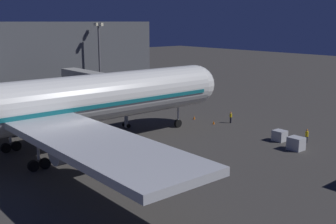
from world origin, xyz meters
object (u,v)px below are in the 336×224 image
Objects in this scene: ground_crew_near_nose_gear at (307,135)px; baggage_container_far_row at (280,136)px; airliner_at_gate at (9,110)px; jet_bridge at (103,82)px; baggage_container_near_belt at (296,144)px; apron_floodlight_mast at (99,56)px; ground_crew_under_port_wing at (231,117)px; traffic_cone_nose_starboard at (194,118)px; traffic_cone_nose_port at (214,123)px.

baggage_container_far_row is at bearing 32.80° from ground_crew_near_nose_gear.
airliner_at_gate is 22.16m from jet_bridge.
baggage_container_far_row is at bearing -26.03° from baggage_container_near_belt.
airliner_at_gate is 4.17× the size of apron_floodlight_mast.
airliner_at_gate is at bearing 84.23° from ground_crew_under_port_wing.
ground_crew_near_nose_gear is 3.37× the size of traffic_cone_nose_starboard.
jet_bridge is 16.43m from apron_floodlight_mast.
ground_crew_under_port_wing is 3.25× the size of traffic_cone_nose_port.
baggage_container_far_row reaches higher than traffic_cone_nose_port.
airliner_at_gate is 36.02× the size of ground_crew_under_port_wing.
jet_bridge is 13.05× the size of baggage_container_far_row.
traffic_cone_nose_starboard is (2.20, -30.46, -5.79)m from airliner_at_gate.
airliner_at_gate is 39.73× the size of baggage_container_far_row.
traffic_cone_nose_port is at bearing -94.13° from airliner_at_gate.
airliner_at_gate is 34.30m from baggage_container_near_belt.
baggage_container_near_belt is at bearing -122.00° from airliner_at_gate.
traffic_cone_nose_port is at bearing 0.43° from baggage_container_far_row.
jet_bridge is at bearing 40.09° from traffic_cone_nose_port.
airliner_at_gate is 37.02m from ground_crew_near_nose_gear.
airliner_at_gate reaches higher than ground_crew_near_nose_gear.
jet_bridge reaches higher than baggage_container_near_belt.
baggage_container_near_belt is at bearing 153.97° from baggage_container_far_row.
apron_floodlight_mast is (25.50, -26.90, 3.04)m from airliner_at_gate.
traffic_cone_nose_starboard is (16.46, 0.09, -0.44)m from baggage_container_far_row.
traffic_cone_nose_port is at bearing -6.21° from baggage_container_near_belt.
baggage_container_far_row is at bearing -115.03° from airliner_at_gate.
ground_crew_under_port_wing is (10.92, -2.56, 0.27)m from baggage_container_far_row.
ground_crew_near_nose_gear is at bearing -147.20° from baggage_container_far_row.
baggage_container_far_row is 11.22m from ground_crew_under_port_wing.
baggage_container_far_row is at bearing -174.76° from apron_floodlight_mast.
airliner_at_gate reaches higher than jet_bridge.
traffic_cone_nose_port is (1.15, 2.65, -0.71)m from ground_crew_under_port_wing.
ground_crew_near_nose_gear is 13.83m from ground_crew_under_port_wing.
jet_bridge is at bearing 150.75° from apron_floodlight_mast.
jet_bridge is 21.05m from ground_crew_under_port_wing.
ground_crew_near_nose_gear is (0.80, -3.67, 0.21)m from baggage_container_near_belt.
baggage_container_far_row is 12.07m from traffic_cone_nose_port.
airliner_at_gate is at bearing 64.97° from baggage_container_far_row.
airliner_at_gate is at bearing 62.10° from ground_crew_near_nose_gear.
ground_crew_near_nose_gear is (-28.56, -13.41, -5.13)m from jet_bridge.
apron_floodlight_mast is 44.29m from baggage_container_near_belt.
ground_crew_under_port_wing is (14.62, -4.36, 0.17)m from baggage_container_near_belt.
apron_floodlight_mast is at bearing 5.24° from baggage_container_far_row.
apron_floodlight_mast is (14.10, -7.90, 2.95)m from jet_bridge.
baggage_container_near_belt is 15.25m from ground_crew_under_port_wing.
apron_floodlight_mast is at bearing 8.67° from traffic_cone_nose_starboard.
ground_crew_under_port_wing reaches higher than baggage_container_far_row.
apron_floodlight_mast is at bearing 7.31° from traffic_cone_nose_port.
apron_floodlight_mast reaches higher than baggage_container_near_belt.
traffic_cone_nose_starboard is at bearing 5.78° from ground_crew_near_nose_gear.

